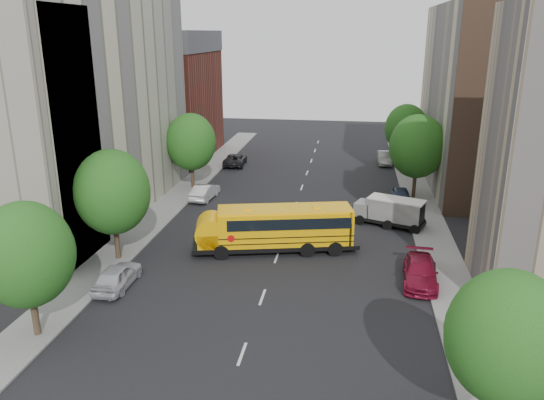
% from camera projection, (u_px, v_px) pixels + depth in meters
% --- Properties ---
extents(ground, '(120.00, 120.00, 0.00)m').
position_uv_depth(ground, '(281.00, 247.00, 39.57)').
color(ground, black).
rests_on(ground, ground).
extents(sidewalk_left, '(3.00, 80.00, 0.12)m').
position_uv_depth(sidewalk_left, '(157.00, 216.00, 45.93)').
color(sidewalk_left, slate).
rests_on(sidewalk_left, ground).
extents(sidewalk_right, '(3.00, 80.00, 0.12)m').
position_uv_depth(sidewalk_right, '(431.00, 231.00, 42.60)').
color(sidewalk_right, slate).
rests_on(sidewalk_right, ground).
extents(lane_markings, '(0.15, 64.00, 0.01)m').
position_uv_depth(lane_markings, '(295.00, 205.00, 48.99)').
color(lane_markings, silver).
rests_on(lane_markings, ground).
extents(building_left_cream, '(10.00, 26.00, 20.00)m').
position_uv_depth(building_left_cream, '(80.00, 98.00, 44.81)').
color(building_left_cream, beige).
rests_on(building_left_cream, ground).
extents(building_left_redbrick, '(10.00, 15.00, 13.00)m').
position_uv_depth(building_left_redbrick, '(170.00, 105.00, 66.59)').
color(building_left_redbrick, maroon).
rests_on(building_left_redbrick, ground).
extents(building_left_near, '(10.00, 7.00, 17.00)m').
position_uv_depth(building_left_near, '(5.00, 139.00, 35.37)').
color(building_left_near, '#C3B797').
rests_on(building_left_near, ground).
extents(building_right_far, '(10.00, 22.00, 18.00)m').
position_uv_depth(building_right_far, '(486.00, 98.00, 53.07)').
color(building_right_far, '#C3B797').
rests_on(building_right_far, ground).
extents(building_right_sidewall, '(10.10, 0.30, 18.00)m').
position_uv_depth(building_right_sidewall, '(517.00, 114.00, 42.71)').
color(building_right_sidewall, brown).
rests_on(building_right_sidewall, ground).
extents(street_tree_0, '(4.80, 4.80, 7.41)m').
position_uv_depth(street_tree_0, '(26.00, 255.00, 26.58)').
color(street_tree_0, '#38281C').
rests_on(street_tree_0, ground).
extents(street_tree_1, '(5.12, 5.12, 7.90)m').
position_uv_depth(street_tree_1, '(112.00, 192.00, 35.90)').
color(street_tree_1, '#38281C').
rests_on(street_tree_1, ground).
extents(street_tree_2, '(4.99, 4.99, 7.71)m').
position_uv_depth(street_tree_2, '(191.00, 142.00, 52.90)').
color(street_tree_2, '#38281C').
rests_on(street_tree_2, ground).
extents(street_tree_3, '(4.61, 4.61, 7.11)m').
position_uv_depth(street_tree_3, '(508.00, 338.00, 19.67)').
color(street_tree_3, '#38281C').
rests_on(street_tree_3, ground).
extents(street_tree_4, '(5.25, 5.25, 8.10)m').
position_uv_depth(street_tree_4, '(417.00, 146.00, 49.63)').
color(street_tree_4, '#38281C').
rests_on(street_tree_4, ground).
extents(street_tree_5, '(4.86, 4.86, 7.51)m').
position_uv_depth(street_tree_5, '(406.00, 128.00, 61.04)').
color(street_tree_5, '#38281C').
rests_on(street_tree_5, ground).
extents(school_bus, '(12.26, 5.40, 3.38)m').
position_uv_depth(school_bus, '(274.00, 227.00, 38.25)').
color(school_bus, black).
rests_on(school_bus, ground).
extents(safari_truck, '(5.89, 3.83, 2.39)m').
position_uv_depth(safari_truck, '(391.00, 211.00, 43.49)').
color(safari_truck, black).
rests_on(safari_truck, ground).
extents(parked_car_0, '(1.84, 4.50, 1.53)m').
position_uv_depth(parked_car_0, '(117.00, 276.00, 33.10)').
color(parked_car_0, silver).
rests_on(parked_car_0, ground).
extents(parked_car_1, '(1.96, 4.60, 1.47)m').
position_uv_depth(parked_car_1, '(205.00, 192.00, 50.65)').
color(parked_car_1, silver).
rests_on(parked_car_1, ground).
extents(parked_car_2, '(2.67, 5.27, 1.43)m').
position_uv_depth(parked_car_2, '(235.00, 159.00, 63.57)').
color(parked_car_2, black).
rests_on(parked_car_2, ground).
extents(parked_car_3, '(2.48, 5.32, 1.51)m').
position_uv_depth(parked_car_3, '(420.00, 272.00, 33.68)').
color(parked_car_3, maroon).
rests_on(parked_car_3, ground).
extents(parked_car_4, '(1.92, 4.35, 1.46)m').
position_uv_depth(parked_car_4, '(400.00, 196.00, 49.24)').
color(parked_car_4, '#343D5B').
rests_on(parked_car_4, ground).
extents(parked_car_5, '(1.68, 4.59, 1.50)m').
position_uv_depth(parked_car_5, '(385.00, 158.00, 64.20)').
color(parked_car_5, gray).
rests_on(parked_car_5, ground).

